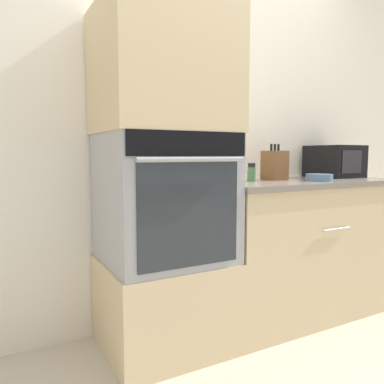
% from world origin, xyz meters
% --- Properties ---
extents(ground_plane, '(12.00, 12.00, 0.00)m').
position_xyz_m(ground_plane, '(0.00, 0.00, 0.00)').
color(ground_plane, beige).
extents(wall_back, '(8.00, 0.05, 2.50)m').
position_xyz_m(wall_back, '(0.00, 0.63, 1.25)').
color(wall_back, silver).
rests_on(wall_back, ground_plane).
extents(oven_cabinet_base, '(0.67, 0.60, 0.50)m').
position_xyz_m(oven_cabinet_base, '(-0.34, 0.30, 0.25)').
color(oven_cabinet_base, beige).
rests_on(oven_cabinet_base, ground_plane).
extents(wall_oven, '(0.65, 0.64, 0.69)m').
position_xyz_m(wall_oven, '(-0.34, 0.30, 0.84)').
color(wall_oven, '#9EA0A5').
rests_on(wall_oven, oven_cabinet_base).
extents(oven_cabinet_upper, '(0.67, 0.60, 0.65)m').
position_xyz_m(oven_cabinet_upper, '(-0.34, 0.30, 1.51)').
color(oven_cabinet_upper, beige).
rests_on(oven_cabinet_upper, wall_oven).
extents(counter_unit, '(1.34, 0.63, 0.91)m').
position_xyz_m(counter_unit, '(0.66, 0.30, 0.46)').
color(counter_unit, beige).
rests_on(counter_unit, ground_plane).
extents(microwave, '(0.31, 0.34, 0.23)m').
position_xyz_m(microwave, '(1.08, 0.39, 1.03)').
color(microwave, black).
rests_on(microwave, counter_unit).
extents(knife_block, '(0.12, 0.15, 0.24)m').
position_xyz_m(knife_block, '(0.50, 0.38, 1.01)').
color(knife_block, brown).
rests_on(knife_block, counter_unit).
extents(bowl, '(0.17, 0.17, 0.04)m').
position_xyz_m(bowl, '(0.68, 0.16, 0.93)').
color(bowl, '#517599').
rests_on(bowl, counter_unit).
extents(condiment_jar_near, '(0.05, 0.05, 0.09)m').
position_xyz_m(condiment_jar_near, '(0.08, 0.45, 0.95)').
color(condiment_jar_near, '#427047').
rests_on(condiment_jar_near, counter_unit).
extents(condiment_jar_mid, '(0.05, 0.05, 0.12)m').
position_xyz_m(condiment_jar_mid, '(0.26, 0.32, 0.97)').
color(condiment_jar_mid, '#427047').
rests_on(condiment_jar_mid, counter_unit).
extents(condiment_jar_far, '(0.04, 0.04, 0.08)m').
position_xyz_m(condiment_jar_far, '(0.21, 0.50, 0.95)').
color(condiment_jar_far, silver).
rests_on(condiment_jar_far, counter_unit).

